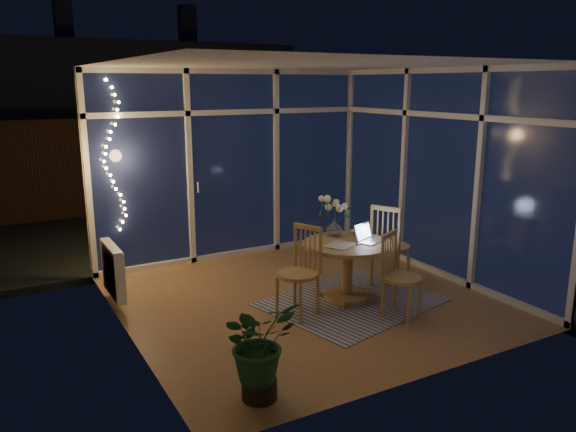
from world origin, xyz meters
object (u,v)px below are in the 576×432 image
object	(u,v)px
laptop	(371,233)
potted_plant	(259,354)
dining_table	(347,271)
chair_left	(298,272)
chair_right	(391,245)
chair_front	(402,276)
flower_vase	(334,227)

from	to	relation	value
laptop	potted_plant	bearing A→B (deg)	-168.25
dining_table	laptop	bearing A→B (deg)	-23.60
dining_table	chair_left	distance (m)	0.74
chair_right	potted_plant	xyz separation A→B (m)	(-2.50, -1.49, -0.14)
dining_table	chair_left	xyz separation A→B (m)	(-0.72, -0.12, 0.15)
chair_front	flower_vase	bearing A→B (deg)	73.74
chair_left	potted_plant	distance (m)	1.65
chair_right	chair_front	world-z (taller)	chair_right
chair_right	potted_plant	bearing A→B (deg)	93.52
potted_plant	chair_right	bearing A→B (deg)	30.80
dining_table	flower_vase	xyz separation A→B (m)	(0.02, 0.31, 0.44)
chair_left	laptop	distance (m)	1.00
dining_table	chair_right	world-z (taller)	chair_right
flower_vase	potted_plant	bearing A→B (deg)	-137.03
chair_left	laptop	world-z (taller)	chair_left
laptop	flower_vase	xyz separation A→B (m)	(-0.22, 0.42, -0.00)
chair_front	laptop	size ratio (longest dim) A/B	3.15
dining_table	flower_vase	bearing A→B (deg)	85.62
chair_left	flower_vase	distance (m)	0.91
flower_vase	dining_table	bearing A→B (deg)	-94.38
chair_left	potted_plant	size ratio (longest dim) A/B	1.28
chair_left	chair_front	bearing A→B (deg)	35.01
dining_table	laptop	world-z (taller)	laptop
chair_left	laptop	size ratio (longest dim) A/B	3.33
flower_vase	chair_front	bearing A→B (deg)	-79.72
dining_table	chair_right	distance (m)	0.75
dining_table	laptop	xyz separation A→B (m)	(0.24, -0.10, 0.45)
chair_right	chair_front	bearing A→B (deg)	120.71
chair_right	laptop	bearing A→B (deg)	87.86
chair_right	chair_front	size ratio (longest dim) A/B	1.13
chair_right	potted_plant	distance (m)	2.92
dining_table	chair_front	bearing A→B (deg)	-73.45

